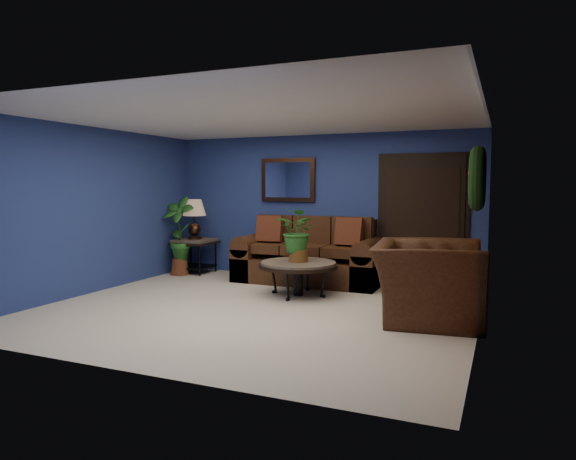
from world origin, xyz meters
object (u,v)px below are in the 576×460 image
at_px(side_chair, 358,255).
at_px(table_lamp, 194,214).
at_px(coffee_table, 298,266).
at_px(end_table, 195,247).
at_px(armchair, 428,281).
at_px(sofa, 310,260).

bearing_deg(side_chair, table_lamp, -179.47).
distance_m(coffee_table, table_lamp, 2.79).
bearing_deg(end_table, side_chair, 1.19).
bearing_deg(coffee_table, side_chair, 62.03).
bearing_deg(table_lamp, armchair, -20.96).
distance_m(coffee_table, armchair, 2.06).
height_order(end_table, table_lamp, table_lamp).
height_order(sofa, coffee_table, sofa).
distance_m(table_lamp, side_chair, 3.15).
height_order(coffee_table, armchair, armchair).
bearing_deg(armchair, coffee_table, 65.56).
bearing_deg(sofa, end_table, -178.94).
xyz_separation_m(coffee_table, table_lamp, (-2.49, 1.07, 0.65)).
height_order(sofa, side_chair, sofa).
relative_size(coffee_table, table_lamp, 1.65).
xyz_separation_m(coffee_table, end_table, (-2.49, 1.07, 0.04)).
distance_m(end_table, table_lamp, 0.61).
height_order(end_table, armchair, armchair).
distance_m(sofa, table_lamp, 2.38).
xyz_separation_m(sofa, table_lamp, (-2.27, -0.04, 0.73)).
bearing_deg(table_lamp, side_chair, 1.19).
distance_m(sofa, coffee_table, 1.13).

